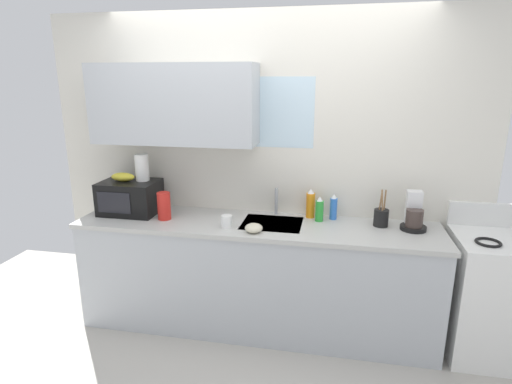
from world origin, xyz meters
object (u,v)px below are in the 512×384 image
Objects in this scene: banana_bunch at (123,177)px; paper_towel_roll at (142,167)px; dish_soap_bottle_green at (319,210)px; dish_soap_bottle_orange at (310,204)px; small_bowl at (254,228)px; dish_soap_bottle_blue at (333,207)px; stove_range at (492,296)px; cereal_canister at (164,206)px; mug_white at (227,221)px; coffee_maker at (414,215)px; utensil_crock at (381,217)px; microwave at (130,197)px.

banana_bunch is 0.91× the size of paper_towel_roll.
banana_bunch is at bearing -176.60° from dish_soap_bottle_green.
dish_soap_bottle_orange reaches higher than small_bowl.
dish_soap_bottle_blue is 1.59× the size of small_bowl.
dish_soap_bottle_green is (-1.28, 0.14, 0.53)m from stove_range.
banana_bunch reaches higher than stove_range.
cereal_canister is 2.31× the size of mug_white.
paper_towel_roll is at bearing 163.25° from small_bowl.
small_bowl is (0.76, -0.15, -0.08)m from cereal_canister.
banana_bunch is 1.73m from dish_soap_bottle_blue.
small_bowl is (1.00, -0.30, -0.35)m from paper_towel_roll.
small_bowl is at bearing -165.01° from coffee_maker.
cereal_canister is 1.69m from utensil_crock.
stove_range is 1.30m from dish_soap_bottle_blue.
cereal_canister reaches higher than dish_soap_bottle_green.
cereal_canister is (-1.21, -0.20, 0.02)m from dish_soap_bottle_green.
mug_white is (-1.95, -0.14, 0.49)m from stove_range.
dish_soap_bottle_blue is (0.18, -0.01, -0.01)m from dish_soap_bottle_orange.
paper_towel_roll is at bearing -175.04° from dish_soap_bottle_orange.
microwave is 0.18m from banana_bunch.
utensil_crock reaches higher than small_bowl.
dish_soap_bottle_blue is at bearing 169.93° from stove_range.
dish_soap_bottle_orange reaches higher than dish_soap_bottle_blue.
utensil_crock is (-0.81, 0.12, 0.51)m from stove_range.
coffee_maker is at bearing 10.27° from mug_white.
small_bowl is at bearing -132.17° from dish_soap_bottle_orange.
dish_soap_bottle_blue is (-0.59, 0.10, -0.01)m from coffee_maker.
mug_white is (-0.78, -0.35, -0.05)m from dish_soap_bottle_blue.
small_bowl is at bearing -142.84° from dish_soap_bottle_green.
cereal_canister is at bearing -14.38° from banana_bunch.
dish_soap_bottle_green is 0.73m from mug_white.
paper_towel_roll is at bearing -179.41° from utensil_crock.
banana_bunch reaches higher than cereal_canister.
dish_soap_bottle_blue reaches higher than small_bowl.
dish_soap_bottle_orange is at bearing 6.34° from banana_bunch.
mug_white is at bearing -9.52° from cereal_canister.
cereal_canister is at bearing -32.01° from paper_towel_roll.
banana_bunch is at bearing -161.57° from paper_towel_roll.
small_bowl is (-0.46, -0.35, -0.06)m from dish_soap_bottle_green.
paper_towel_roll reaches higher than dish_soap_bottle_green.
dish_soap_bottle_green is 0.91× the size of cereal_canister.
utensil_crock is (0.47, -0.03, -0.02)m from dish_soap_bottle_green.
dish_soap_bottle_blue reaches higher than dish_soap_bottle_green.
banana_bunch is 1.00× the size of dish_soap_bottle_green.
mug_white is at bearing -155.85° from dish_soap_bottle_blue.
dish_soap_bottle_green is (1.55, 0.10, -0.04)m from microwave.
coffee_maker reaches higher than cereal_canister.
microwave is at bearing 179.09° from stove_range.
microwave is at bearing 167.88° from mug_white.
coffee_maker is at bearing 14.99° from small_bowl.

